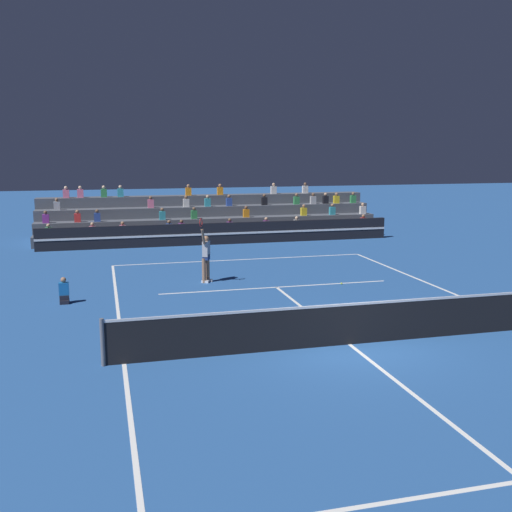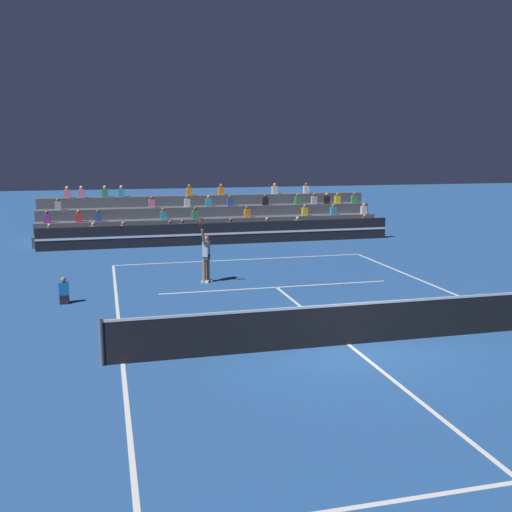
{
  "view_description": "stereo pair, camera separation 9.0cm",
  "coord_description": "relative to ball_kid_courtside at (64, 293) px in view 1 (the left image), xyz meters",
  "views": [
    {
      "loc": [
        -5.83,
        -13.24,
        4.82
      ],
      "look_at": [
        -0.67,
        6.71,
        1.1
      ],
      "focal_mm": 42.0,
      "sensor_mm": 36.0,
      "label": 1
    },
    {
      "loc": [
        -5.75,
        -13.27,
        4.82
      ],
      "look_at": [
        -0.67,
        6.71,
        1.1
      ],
      "focal_mm": 42.0,
      "sensor_mm": 36.0,
      "label": 2
    }
  ],
  "objects": [
    {
      "name": "ground_plane",
      "position": [
        7.1,
        -5.98,
        -0.33
      ],
      "size": [
        120.0,
        120.0,
        0.0
      ],
      "primitive_type": "plane",
      "color": "#285699"
    },
    {
      "name": "court_lines",
      "position": [
        7.1,
        -5.98,
        -0.33
      ],
      "size": [
        11.1,
        23.9,
        0.01
      ],
      "color": "white",
      "rests_on": "ground"
    },
    {
      "name": "tennis_net",
      "position": [
        7.1,
        -5.98,
        0.21
      ],
      "size": [
        12.0,
        0.1,
        1.1
      ],
      "color": "slate",
      "rests_on": "ground"
    },
    {
      "name": "sponsor_banner_wall",
      "position": [
        7.1,
        10.39,
        0.22
      ],
      "size": [
        18.0,
        0.26,
        1.1
      ],
      "color": "black",
      "rests_on": "ground"
    },
    {
      "name": "bleacher_stand",
      "position": [
        7.1,
        13.56,
        0.51
      ],
      "size": [
        18.49,
        3.8,
        2.83
      ],
      "color": "#4C515B",
      "rests_on": "ground"
    },
    {
      "name": "ball_kid_courtside",
      "position": [
        0.0,
        0.0,
        0.0
      ],
      "size": [
        0.3,
        0.36,
        0.84
      ],
      "color": "black",
      "rests_on": "ground"
    },
    {
      "name": "tennis_player",
      "position": [
        4.84,
        1.85,
        0.66
      ],
      "size": [
        0.6,
        0.98,
        2.46
      ],
      "color": "#9E7051",
      "rests_on": "ground"
    },
    {
      "name": "tennis_ball",
      "position": [
        9.49,
        0.29,
        -0.3
      ],
      "size": [
        0.07,
        0.07,
        0.07
      ],
      "primitive_type": "sphere",
      "color": "#C6DB33",
      "rests_on": "ground"
    }
  ]
}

